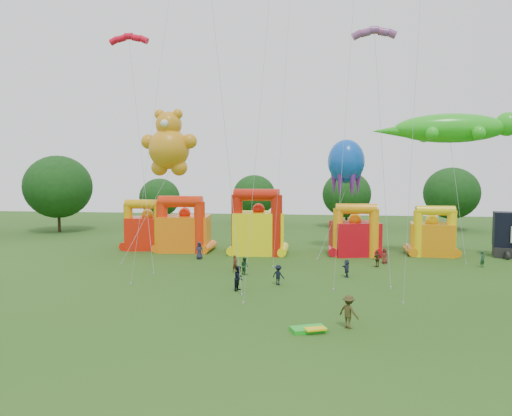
# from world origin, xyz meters

# --- Properties ---
(ground) EXTENTS (160.00, 160.00, 0.00)m
(ground) POSITION_xyz_m (0.00, 0.00, 0.00)
(ground) COLOR #214914
(ground) RESTS_ON ground
(tree_ring) EXTENTS (123.62, 125.73, 12.07)m
(tree_ring) POSITION_xyz_m (-1.18, 0.61, 6.26)
(tree_ring) COLOR #352314
(tree_ring) RESTS_ON ground
(bouncy_castle_0) EXTENTS (5.36, 4.57, 6.11)m
(bouncy_castle_0) POSITION_xyz_m (-17.33, 28.84, 2.33)
(bouncy_castle_0) COLOR red
(bouncy_castle_0) RESTS_ON ground
(bouncy_castle_1) EXTENTS (6.20, 5.19, 6.61)m
(bouncy_castle_1) POSITION_xyz_m (-12.48, 28.19, 2.50)
(bouncy_castle_1) COLOR orange
(bouncy_castle_1) RESTS_ON ground
(bouncy_castle_2) EXTENTS (6.09, 5.07, 7.47)m
(bouncy_castle_2) POSITION_xyz_m (-3.55, 27.43, 2.82)
(bouncy_castle_2) COLOR #F9EB0D
(bouncy_castle_2) RESTS_ON ground
(bouncy_castle_3) EXTENTS (5.72, 5.00, 5.89)m
(bouncy_castle_3) POSITION_xyz_m (7.30, 28.03, 2.24)
(bouncy_castle_3) COLOR red
(bouncy_castle_3) RESTS_ON ground
(bouncy_castle_4) EXTENTS (5.03, 4.25, 5.65)m
(bouncy_castle_4) POSITION_xyz_m (15.86, 29.16, 2.16)
(bouncy_castle_4) COLOR orange
(bouncy_castle_4) RESTS_ON ground
(teddy_bear_kite) EXTENTS (6.55, 9.68, 16.56)m
(teddy_bear_kite) POSITION_xyz_m (-14.58, 24.84, 7.92)
(teddy_bear_kite) COLOR orange
(teddy_bear_kite) RESTS_ON ground
(gecko_kite) EXTENTS (15.03, 5.88, 15.62)m
(gecko_kite) POSITION_xyz_m (17.11, 26.99, 12.05)
(gecko_kite) COLOR green
(gecko_kite) RESTS_ON ground
(octopus_kite) EXTENTS (5.56, 9.40, 13.29)m
(octopus_kite) POSITION_xyz_m (5.42, 29.48, 6.14)
(octopus_kite) COLOR blue
(octopus_kite) RESTS_ON ground
(parafoil_kites) EXTENTS (29.39, 15.32, 30.00)m
(parafoil_kites) POSITION_xyz_m (-8.88, 16.98, 12.96)
(parafoil_kites) COLOR red
(parafoil_kites) RESTS_ON ground
(diamond_kites) EXTENTS (23.79, 19.49, 43.45)m
(diamond_kites) POSITION_xyz_m (0.66, 15.50, 16.51)
(diamond_kites) COLOR red
(diamond_kites) RESTS_ON ground
(folded_kite_bundle) EXTENTS (2.23, 1.70, 0.31)m
(folded_kite_bundle) POSITION_xyz_m (2.76, 2.17, 0.14)
(folded_kite_bundle) COLOR green
(folded_kite_bundle) RESTS_ON ground
(spectator_0) EXTENTS (0.91, 0.60, 1.85)m
(spectator_0) POSITION_xyz_m (-9.37, 23.34, 0.92)
(spectator_0) COLOR #212138
(spectator_0) RESTS_ON ground
(spectator_1) EXTENTS (0.62, 0.69, 1.59)m
(spectator_1) POSITION_xyz_m (-4.39, 17.37, 0.80)
(spectator_1) COLOR #4E2216
(spectator_1) RESTS_ON ground
(spectator_2) EXTENTS (0.97, 0.97, 1.58)m
(spectator_2) POSITION_xyz_m (-3.35, 16.54, 0.79)
(spectator_2) COLOR #183D21
(spectator_2) RESTS_ON ground
(spectator_3) EXTENTS (1.22, 1.01, 1.65)m
(spectator_3) POSITION_xyz_m (0.02, 13.03, 0.82)
(spectator_3) COLOR black
(spectator_3) RESTS_ON ground
(spectator_4) EXTENTS (1.04, 0.83, 1.65)m
(spectator_4) POSITION_xyz_m (8.98, 21.56, 0.83)
(spectator_4) COLOR #42331A
(spectator_4) RESTS_ON ground
(spectator_5) EXTENTS (0.79, 1.51, 1.56)m
(spectator_5) POSITION_xyz_m (5.73, 16.70, 0.78)
(spectator_5) COLOR #293045
(spectator_5) RESTS_ON ground
(spectator_6) EXTENTS (0.91, 0.82, 1.56)m
(spectator_6) POSITION_xyz_m (9.94, 23.51, 0.78)
(spectator_6) COLOR maroon
(spectator_6) RESTS_ON ground
(spectator_7) EXTENTS (0.70, 0.67, 1.62)m
(spectator_7) POSITION_xyz_m (19.12, 22.85, 0.81)
(spectator_7) COLOR #1B4428
(spectator_7) RESTS_ON ground
(spectator_8) EXTENTS (0.94, 1.09, 1.94)m
(spectator_8) POSITION_xyz_m (-2.87, 10.85, 0.97)
(spectator_8) COLOR black
(spectator_8) RESTS_ON ground
(spectator_9) EXTENTS (1.46, 1.36, 1.98)m
(spectator_9) POSITION_xyz_m (5.04, 3.07, 0.99)
(spectator_9) COLOR #3B3517
(spectator_9) RESTS_ON ground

